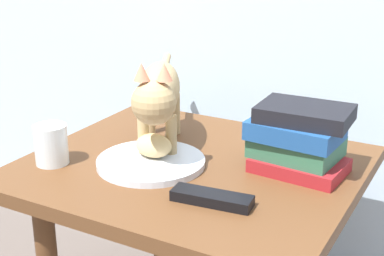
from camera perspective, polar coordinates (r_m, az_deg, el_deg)
side_table at (r=1.23m, az=-0.00°, el=-6.77°), size 0.68×0.59×0.51m
plate at (r=1.19m, az=-4.15°, el=-3.44°), size 0.23×0.23×0.01m
bread_roll at (r=1.19m, az=-3.88°, el=-1.78°), size 0.08×0.06×0.05m
cat at (r=1.24m, az=-3.38°, el=3.56°), size 0.26×0.43×0.23m
book_stack at (r=1.17m, az=10.68°, el=-1.04°), size 0.20×0.15×0.14m
candle_jar at (r=1.23m, az=-13.97°, el=-1.83°), size 0.07×0.07×0.08m
tv_remote at (r=1.04m, az=2.01°, el=-7.06°), size 0.15×0.06×0.02m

